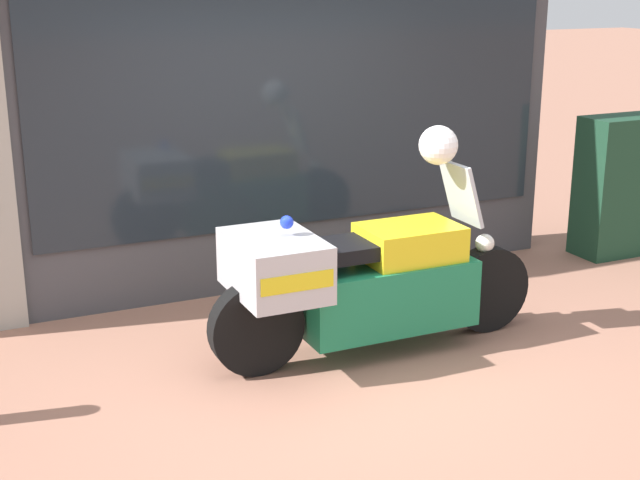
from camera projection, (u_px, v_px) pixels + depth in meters
ground_plane at (349, 373)px, 5.97m from camera, size 60.00×60.00×0.00m
shop_building at (189, 87)px, 7.04m from camera, size 5.75×0.55×3.40m
window_display at (291, 222)px, 7.77m from camera, size 4.27×0.30×2.07m
paramedic_motorcycle at (358, 280)px, 6.13m from camera, size 2.48×0.78×1.31m
utility_cabinet at (625, 185)px, 8.40m from camera, size 0.93×0.43×1.31m
white_helmet at (438, 145)px, 6.11m from camera, size 0.27×0.27×0.27m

